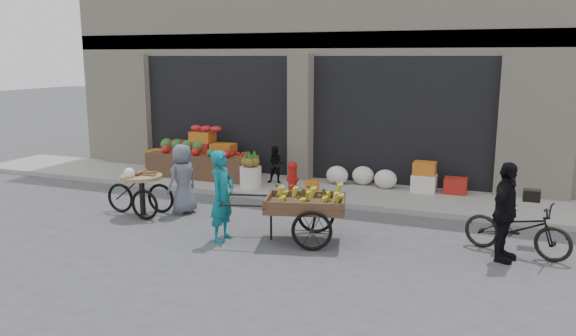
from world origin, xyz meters
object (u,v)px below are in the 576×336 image
at_px(seated_person, 276,165).
at_px(banana_cart, 302,202).
at_px(orange_bucket, 312,188).
at_px(tricycle_cart, 142,188).
at_px(cyclist, 505,212).
at_px(pineapple_bin, 251,177).
at_px(fire_hydrant, 293,175).
at_px(vendor_grey, 183,179).
at_px(vendor_woman, 222,196).
at_px(bicycle, 517,228).

bearing_deg(seated_person, banana_cart, -70.21).
xyz_separation_m(orange_bucket, tricycle_cart, (-2.80, -2.53, 0.30)).
relative_size(banana_cart, cyclist, 1.56).
xyz_separation_m(pineapple_bin, orange_bucket, (1.60, -0.10, -0.10)).
xyz_separation_m(fire_hydrant, orange_bucket, (0.50, -0.05, -0.23)).
xyz_separation_m(fire_hydrant, tricycle_cart, (-2.30, -2.58, 0.06)).
xyz_separation_m(orange_bucket, cyclist, (4.14, -2.56, 0.53)).
relative_size(fire_hydrant, vendor_grey, 0.49).
relative_size(fire_hydrant, vendor_woman, 0.44).
distance_m(fire_hydrant, cyclist, 5.33).
xyz_separation_m(pineapple_bin, tricycle_cart, (-1.20, -2.63, 0.20)).
bearing_deg(cyclist, tricycle_cart, 105.35).
bearing_deg(cyclist, orange_bucket, 73.83).
bearing_deg(fire_hydrant, seated_person, 137.12).
bearing_deg(fire_hydrant, vendor_grey, -126.69).
xyz_separation_m(vendor_grey, cyclist, (6.23, -0.47, 0.08)).
bearing_deg(orange_bucket, seated_person, 149.74).
bearing_deg(tricycle_cart, cyclist, -1.08).
relative_size(pineapple_bin, bicycle, 0.30).
bearing_deg(orange_bucket, vendor_woman, -98.49).
distance_m(tricycle_cart, vendor_grey, 0.85).
height_order(seated_person, tricycle_cart, seated_person).
height_order(fire_hydrant, vendor_woman, vendor_woman).
relative_size(tricycle_cart, bicycle, 0.83).
bearing_deg(orange_bucket, pineapple_bin, 176.42).
bearing_deg(cyclist, vendor_woman, 114.94).
xyz_separation_m(seated_person, vendor_grey, (-0.89, -2.79, 0.14)).
distance_m(banana_cart, tricycle_cart, 3.65).
relative_size(vendor_woman, vendor_grey, 1.11).
relative_size(banana_cart, tricycle_cart, 1.76).
bearing_deg(vendor_woman, vendor_grey, 53.53).
bearing_deg(vendor_woman, tricycle_cart, 72.33).
bearing_deg(banana_cart, seated_person, 104.51).
distance_m(orange_bucket, banana_cart, 3.01).
bearing_deg(banana_cart, vendor_woman, -175.84).
relative_size(seated_person, cyclist, 0.58).
bearing_deg(tricycle_cart, pineapple_bin, 64.63).
bearing_deg(vendor_grey, tricycle_cart, -40.73).
distance_m(banana_cart, vendor_grey, 3.03).
relative_size(pineapple_bin, tricycle_cart, 0.36).
relative_size(banana_cart, vendor_woman, 1.55).
distance_m(orange_bucket, cyclist, 4.89).
bearing_deg(seated_person, pineapple_bin, -133.69).
bearing_deg(vendor_grey, seated_person, 179.30).
xyz_separation_m(seated_person, vendor_woman, (0.70, -4.02, 0.22)).
relative_size(fire_hydrant, tricycle_cart, 0.50).
bearing_deg(fire_hydrant, tricycle_cart, -131.68).
distance_m(seated_person, cyclist, 6.25).
distance_m(orange_bucket, vendor_woman, 3.40).
height_order(orange_bucket, tricycle_cart, tricycle_cart).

